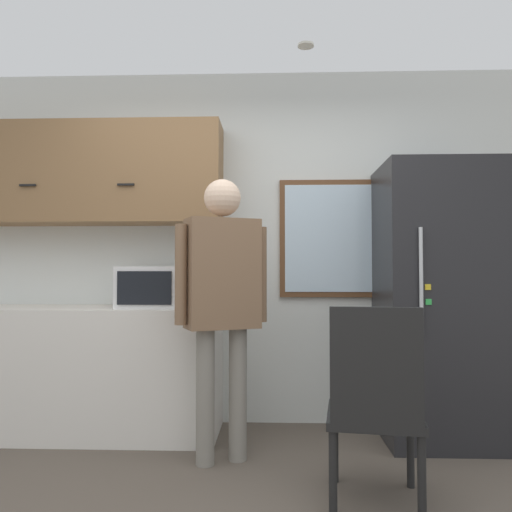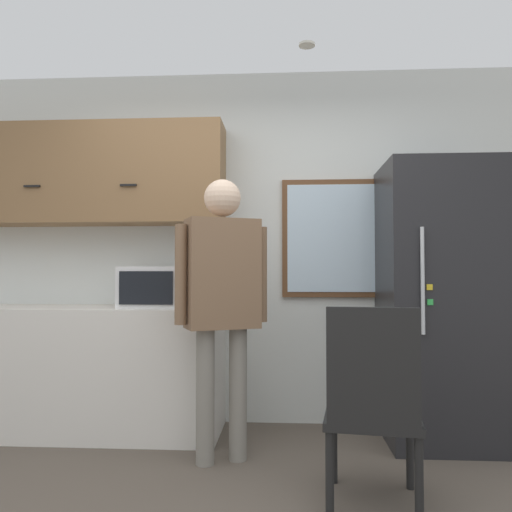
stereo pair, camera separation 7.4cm
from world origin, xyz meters
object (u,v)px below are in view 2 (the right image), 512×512
object	(u,v)px
person	(222,288)
refrigerator	(439,302)
chair	(372,401)
microwave	(160,287)

from	to	relation	value
person	refrigerator	size ratio (longest dim) A/B	0.91
refrigerator	chair	size ratio (longest dim) A/B	1.92
microwave	person	world-z (taller)	person
refrigerator	microwave	bearing A→B (deg)	179.66
person	microwave	bearing A→B (deg)	113.33
microwave	chair	bearing A→B (deg)	-38.56
person	chair	bearing A→B (deg)	-59.44
person	refrigerator	xyz separation A→B (m)	(1.43, 0.45, -0.10)
chair	microwave	bearing A→B (deg)	-30.54
microwave	refrigerator	bearing A→B (deg)	-0.34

